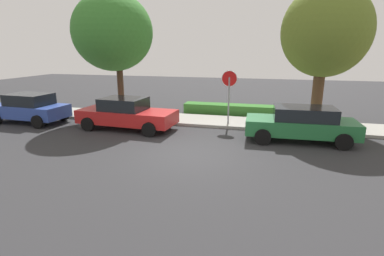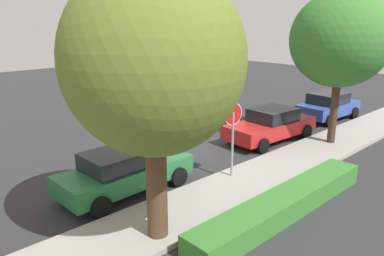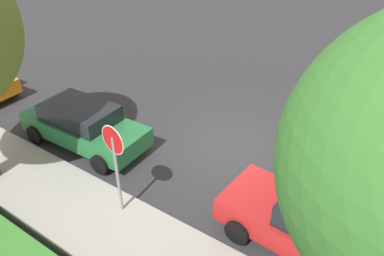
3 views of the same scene
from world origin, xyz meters
name	(u,v)px [view 3 (image 3 of 3)]	position (x,y,z in m)	size (l,w,h in m)	color
ground_plane	(231,145)	(0.00, 0.00, 0.00)	(60.00, 60.00, 0.00)	#2D2D30
sidewalk_curb	(130,240)	(0.00, 4.93, 0.07)	(32.00, 2.28, 0.14)	#9E9B93
stop_sign	(115,157)	(0.84, 4.30, 1.85)	(0.76, 0.10, 2.71)	gray
parked_car_green	(83,125)	(4.04, 2.63, 0.75)	(4.40, 2.04, 1.43)	#236B38
parked_car_red	(319,228)	(-3.74, 2.63, 0.74)	(4.66, 2.21, 1.48)	red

